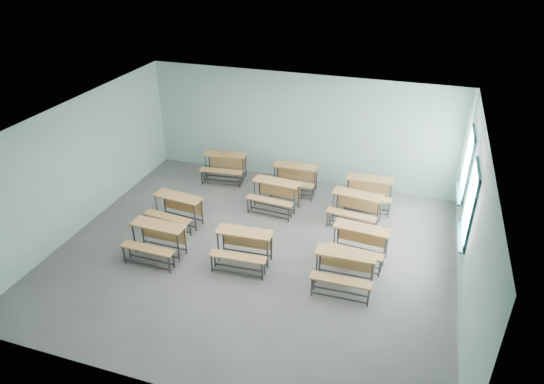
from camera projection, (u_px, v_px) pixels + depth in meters
The scene contains 11 objects.
room at pixel (257, 193), 10.55m from camera, with size 9.04×8.04×3.24m.
desk_unit_r0c0 at pixel (156, 237), 10.97m from camera, with size 1.27×0.87×0.78m.
desk_unit_r0c1 at pixel (243, 244), 10.72m from camera, with size 1.30×0.91×0.78m.
desk_unit_r0c2 at pixel (345, 266), 10.02m from camera, with size 1.27×0.86×0.78m.
desk_unit_r1c0 at pixel (176, 207), 12.12m from camera, with size 1.34×0.97×0.78m.
desk_unit_r1c2 at pixel (360, 240), 10.86m from camera, with size 1.32×0.94×0.78m.
desk_unit_r2c1 at pixel (275, 191), 12.83m from camera, with size 1.31×0.93×0.78m.
desk_unit_r2c2 at pixel (356, 205), 12.22m from camera, with size 1.35×0.99×0.78m.
desk_unit_r3c0 at pixel (225, 163), 14.37m from camera, with size 1.35×0.99×0.78m.
desk_unit_r3c1 at pixel (295, 175), 13.67m from camera, with size 1.29×0.90×0.78m.
desk_unit_r3c2 at pixel (369, 188), 12.98m from camera, with size 1.29×0.90×0.78m.
Camera 1 is at (3.23, -8.66, 6.70)m, focal length 32.00 mm.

